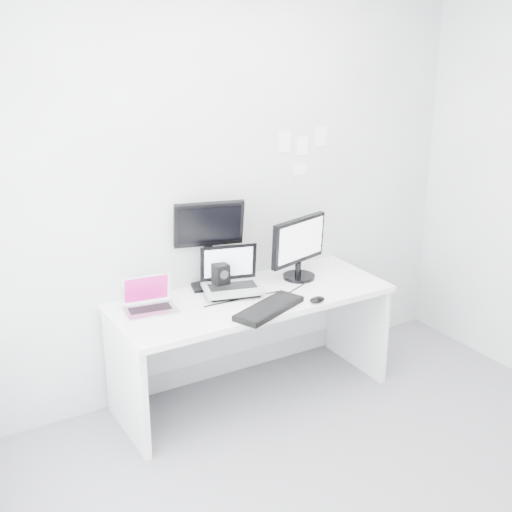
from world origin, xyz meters
The scene contains 14 objects.
ground centered at (0.00, 0.00, 0.00)m, with size 3.60×3.60×0.00m, color slate.
back_wall centered at (0.00, 1.60, 1.35)m, with size 3.60×3.60×0.00m, color silver.
desk centered at (0.00, 1.25, 0.36)m, with size 1.80×0.70×0.73m, color white.
macbook centered at (-0.66, 1.33, 0.85)m, with size 0.31×0.23×0.23m, color silver.
speaker centered at (-0.14, 1.41, 0.82)m, with size 0.09×0.09×0.19m, color black.
dell_laptop centered at (-0.09, 1.33, 0.88)m, with size 0.37×0.29×0.31m, color #A2A5A9.
rear_monitor centered at (-0.17, 1.51, 1.03)m, with size 0.45×0.16×0.61m, color black.
samsung_monitor centered at (0.43, 1.35, 0.95)m, with size 0.48×0.22×0.44m, color black.
keyboard centered at (-0.03, 0.99, 0.75)m, with size 0.50×0.18×0.03m, color black.
mouse centered at (0.30, 0.95, 0.75)m, with size 0.11×0.07×0.03m, color black.
wall_note_0 centered at (0.45, 1.59, 1.62)m, with size 0.10×0.00×0.14m, color white.
wall_note_1 centered at (0.60, 1.59, 1.58)m, with size 0.09×0.00×0.13m, color white.
wall_note_2 centered at (0.75, 1.59, 1.63)m, with size 0.10×0.00×0.14m, color white.
wall_note_3 centered at (0.58, 1.59, 1.42)m, with size 0.11×0.00×0.08m, color white.
Camera 1 is at (-2.01, -2.22, 2.42)m, focal length 47.79 mm.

